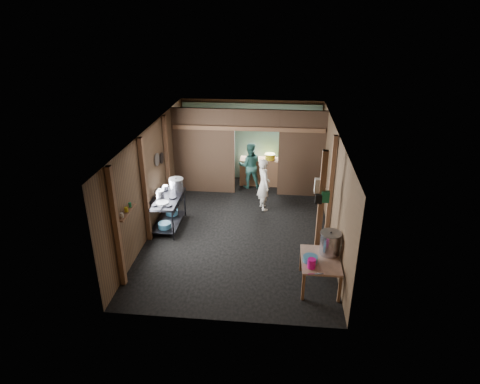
# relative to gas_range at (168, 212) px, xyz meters

# --- Properties ---
(floor) EXTENTS (4.50, 7.00, 0.00)m
(floor) POSITION_rel_gas_range_xyz_m (1.88, 0.15, -0.42)
(floor) COLOR black
(floor) RESTS_ON ground
(ceiling) EXTENTS (4.50, 7.00, 0.00)m
(ceiling) POSITION_rel_gas_range_xyz_m (1.88, 0.15, 2.18)
(ceiling) COLOR #34312F
(ceiling) RESTS_ON ground
(wall_back) EXTENTS (4.50, 0.00, 2.60)m
(wall_back) POSITION_rel_gas_range_xyz_m (1.88, 3.65, 0.88)
(wall_back) COLOR brown
(wall_back) RESTS_ON ground
(wall_front) EXTENTS (4.50, 0.00, 2.60)m
(wall_front) POSITION_rel_gas_range_xyz_m (1.88, -3.35, 0.88)
(wall_front) COLOR brown
(wall_front) RESTS_ON ground
(wall_left) EXTENTS (0.00, 7.00, 2.60)m
(wall_left) POSITION_rel_gas_range_xyz_m (-0.37, 0.15, 0.88)
(wall_left) COLOR brown
(wall_left) RESTS_ON ground
(wall_right) EXTENTS (0.00, 7.00, 2.60)m
(wall_right) POSITION_rel_gas_range_xyz_m (4.13, 0.15, 0.88)
(wall_right) COLOR brown
(wall_right) RESTS_ON ground
(partition_left) EXTENTS (1.85, 0.10, 2.60)m
(partition_left) POSITION_rel_gas_range_xyz_m (0.55, 2.35, 0.88)
(partition_left) COLOR #503829
(partition_left) RESTS_ON floor
(partition_right) EXTENTS (1.35, 0.10, 2.60)m
(partition_right) POSITION_rel_gas_range_xyz_m (3.46, 2.35, 0.88)
(partition_right) COLOR #503829
(partition_right) RESTS_ON floor
(partition_header) EXTENTS (1.30, 0.10, 0.60)m
(partition_header) POSITION_rel_gas_range_xyz_m (2.13, 2.35, 1.88)
(partition_header) COLOR #503829
(partition_header) RESTS_ON wall_back
(turquoise_panel) EXTENTS (4.40, 0.06, 2.50)m
(turquoise_panel) POSITION_rel_gas_range_xyz_m (1.88, 3.59, 0.83)
(turquoise_panel) COLOR #6DACA4
(turquoise_panel) RESTS_ON wall_back
(back_counter) EXTENTS (1.20, 0.50, 0.85)m
(back_counter) POSITION_rel_gas_range_xyz_m (2.18, 3.10, 0.01)
(back_counter) COLOR brown
(back_counter) RESTS_ON floor
(wall_clock) EXTENTS (0.20, 0.03, 0.20)m
(wall_clock) POSITION_rel_gas_range_xyz_m (2.13, 3.55, 1.48)
(wall_clock) COLOR beige
(wall_clock) RESTS_ON wall_back
(post_left_a) EXTENTS (0.10, 0.12, 2.60)m
(post_left_a) POSITION_rel_gas_range_xyz_m (-0.30, -2.45, 0.88)
(post_left_a) COLOR brown
(post_left_a) RESTS_ON floor
(post_left_b) EXTENTS (0.10, 0.12, 2.60)m
(post_left_b) POSITION_rel_gas_range_xyz_m (-0.30, -0.65, 0.88)
(post_left_b) COLOR brown
(post_left_b) RESTS_ON floor
(post_left_c) EXTENTS (0.10, 0.12, 2.60)m
(post_left_c) POSITION_rel_gas_range_xyz_m (-0.30, 1.35, 0.88)
(post_left_c) COLOR brown
(post_left_c) RESTS_ON floor
(post_right) EXTENTS (0.10, 0.12, 2.60)m
(post_right) POSITION_rel_gas_range_xyz_m (4.06, -0.05, 0.88)
(post_right) COLOR brown
(post_right) RESTS_ON floor
(post_free) EXTENTS (0.12, 0.12, 2.60)m
(post_free) POSITION_rel_gas_range_xyz_m (3.73, -1.15, 0.88)
(post_free) COLOR brown
(post_free) RESTS_ON floor
(cross_beam) EXTENTS (4.40, 0.12, 0.12)m
(cross_beam) POSITION_rel_gas_range_xyz_m (1.88, 2.30, 1.63)
(cross_beam) COLOR brown
(cross_beam) RESTS_ON wall_left
(pan_lid_big) EXTENTS (0.03, 0.34, 0.34)m
(pan_lid_big) POSITION_rel_gas_range_xyz_m (-0.33, 0.55, 1.23)
(pan_lid_big) COLOR gray
(pan_lid_big) RESTS_ON wall_left
(pan_lid_small) EXTENTS (0.03, 0.30, 0.30)m
(pan_lid_small) POSITION_rel_gas_range_xyz_m (-0.33, 0.95, 1.13)
(pan_lid_small) COLOR black
(pan_lid_small) RESTS_ON wall_left
(wall_shelf) EXTENTS (0.14, 0.80, 0.03)m
(wall_shelf) POSITION_rel_gas_range_xyz_m (-0.27, -1.95, 0.98)
(wall_shelf) COLOR brown
(wall_shelf) RESTS_ON wall_left
(jar_white) EXTENTS (0.07, 0.07, 0.10)m
(jar_white) POSITION_rel_gas_range_xyz_m (-0.27, -2.20, 1.05)
(jar_white) COLOR beige
(jar_white) RESTS_ON wall_shelf
(jar_yellow) EXTENTS (0.08, 0.08, 0.10)m
(jar_yellow) POSITION_rel_gas_range_xyz_m (-0.27, -1.95, 1.05)
(jar_yellow) COLOR #B29C18
(jar_yellow) RESTS_ON wall_shelf
(jar_green) EXTENTS (0.06, 0.06, 0.10)m
(jar_green) POSITION_rel_gas_range_xyz_m (-0.27, -1.73, 1.05)
(jar_green) COLOR #17683E
(jar_green) RESTS_ON wall_shelf
(bag_white) EXTENTS (0.22, 0.15, 0.32)m
(bag_white) POSITION_rel_gas_range_xyz_m (3.68, -1.07, 1.36)
(bag_white) COLOR beige
(bag_white) RESTS_ON post_free
(bag_green) EXTENTS (0.16, 0.12, 0.24)m
(bag_green) POSITION_rel_gas_range_xyz_m (3.80, -1.21, 1.18)
(bag_green) COLOR #17683E
(bag_green) RESTS_ON post_free
(bag_black) EXTENTS (0.14, 0.10, 0.20)m
(bag_black) POSITION_rel_gas_range_xyz_m (3.66, -1.23, 1.13)
(bag_black) COLOR black
(bag_black) RESTS_ON post_free
(gas_range) EXTENTS (0.73, 1.42, 0.84)m
(gas_range) POSITION_rel_gas_range_xyz_m (0.00, 0.00, 0.00)
(gas_range) COLOR black
(gas_range) RESTS_ON floor
(prep_table) EXTENTS (0.77, 1.06, 0.63)m
(prep_table) POSITION_rel_gas_range_xyz_m (3.71, -2.10, -0.11)
(prep_table) COLOR tan
(prep_table) RESTS_ON floor
(stove_pot_large) EXTENTS (0.49, 0.49, 0.38)m
(stove_pot_large) POSITION_rel_gas_range_xyz_m (0.17, 0.43, 0.59)
(stove_pot_large) COLOR #B7B7C5
(stove_pot_large) RESTS_ON gas_range
(stove_pot_med) EXTENTS (0.30, 0.30, 0.22)m
(stove_pot_med) POSITION_rel_gas_range_xyz_m (-0.17, 0.00, 0.51)
(stove_pot_med) COLOR #B7B7C5
(stove_pot_med) RESTS_ON gas_range
(stove_saucepan) EXTENTS (0.17, 0.17, 0.10)m
(stove_saucepan) POSITION_rel_gas_range_xyz_m (-0.17, 0.51, 0.47)
(stove_saucepan) COLOR #B7B7C5
(stove_saucepan) RESTS_ON gas_range
(frying_pan) EXTENTS (0.39, 0.57, 0.07)m
(frying_pan) POSITION_rel_gas_range_xyz_m (0.00, -0.37, 0.44)
(frying_pan) COLOR gray
(frying_pan) RESTS_ON gas_range
(blue_tub_front) EXTENTS (0.32, 0.32, 0.13)m
(blue_tub_front) POSITION_rel_gas_range_xyz_m (0.00, -0.34, -0.19)
(blue_tub_front) COLOR teal
(blue_tub_front) RESTS_ON gas_range
(blue_tub_back) EXTENTS (0.32, 0.32, 0.13)m
(blue_tub_back) POSITION_rel_gas_range_xyz_m (0.00, 0.39, -0.19)
(blue_tub_back) COLOR teal
(blue_tub_back) RESTS_ON gas_range
(stock_pot) EXTENTS (0.44, 0.44, 0.50)m
(stock_pot) POSITION_rel_gas_range_xyz_m (3.90, -1.87, 0.44)
(stock_pot) COLOR #B7B7C5
(stock_pot) RESTS_ON prep_table
(wash_basin) EXTENTS (0.34, 0.34, 0.11)m
(wash_basin) POSITION_rel_gas_range_xyz_m (3.50, -2.19, 0.26)
(wash_basin) COLOR teal
(wash_basin) RESTS_ON prep_table
(pink_bucket) EXTENTS (0.19, 0.19, 0.19)m
(pink_bucket) POSITION_rel_gas_range_xyz_m (3.50, -2.42, 0.30)
(pink_bucket) COLOR #E20E88
(pink_bucket) RESTS_ON prep_table
(knife) EXTENTS (0.30, 0.08, 0.01)m
(knife) POSITION_rel_gas_range_xyz_m (3.57, -2.62, 0.21)
(knife) COLOR #B7B7C5
(knife) RESTS_ON prep_table
(yellow_tub) EXTENTS (0.33, 0.33, 0.18)m
(yellow_tub) POSITION_rel_gas_range_xyz_m (2.52, 3.10, 0.52)
(yellow_tub) COLOR #B29C18
(yellow_tub) RESTS_ON back_counter
(cook) EXTENTS (0.52, 0.63, 1.48)m
(cook) POSITION_rel_gas_range_xyz_m (2.41, 1.32, 0.32)
(cook) COLOR white
(cook) RESTS_ON floor
(worker_back) EXTENTS (0.77, 0.63, 1.45)m
(worker_back) POSITION_rel_gas_range_xyz_m (1.90, 2.80, 0.31)
(worker_back) COLOR #357369
(worker_back) RESTS_ON floor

